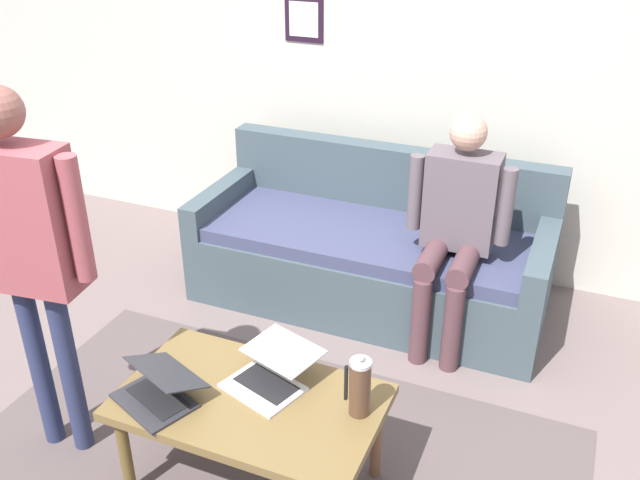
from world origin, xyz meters
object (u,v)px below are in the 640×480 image
at_px(french_press, 360,387).
at_px(person_standing, 25,236).
at_px(couch, 372,253).
at_px(laptop_center, 159,390).
at_px(person_seated, 456,221).
at_px(laptop_left, 270,374).
at_px(coffee_table, 251,408).

bearing_deg(french_press, person_standing, 8.58).
height_order(couch, laptop_center, couch).
height_order(person_standing, person_seated, person_standing).
bearing_deg(french_press, laptop_left, -3.34).
bearing_deg(laptop_left, french_press, 176.66).
height_order(coffee_table, french_press, french_press).
bearing_deg(person_standing, couch, -116.99).
xyz_separation_m(laptop_left, person_standing, (0.94, 0.22, 0.56)).
bearing_deg(couch, coffee_table, 91.05).
bearing_deg(french_press, coffee_table, 12.08).
distance_m(french_press, person_standing, 1.43).
relative_size(laptop_left, person_seated, 0.33).
height_order(couch, person_standing, person_standing).
xyz_separation_m(couch, coffee_table, (-0.03, 1.61, 0.11)).
relative_size(couch, french_press, 7.50).
bearing_deg(coffee_table, couch, -88.95).
bearing_deg(person_seated, laptop_center, 61.43).
relative_size(couch, laptop_left, 4.89).
distance_m(laptop_center, person_seated, 1.75).
distance_m(coffee_table, laptop_left, 0.16).
relative_size(coffee_table, french_press, 3.81).
xyz_separation_m(coffee_table, person_standing, (0.90, 0.11, 0.66)).
distance_m(couch, laptop_center, 1.79).
bearing_deg(french_press, person_seated, -93.03).
bearing_deg(laptop_center, coffee_table, -156.79).
distance_m(laptop_center, french_press, 0.80).
height_order(coffee_table, person_seated, person_seated).
bearing_deg(couch, laptop_left, 92.48).
bearing_deg(laptop_center, french_press, -162.90).
xyz_separation_m(laptop_left, person_seated, (-0.46, -1.27, 0.21)).
distance_m(coffee_table, laptop_center, 0.37).
xyz_separation_m(laptop_left, laptop_center, (0.37, 0.26, -0.00)).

